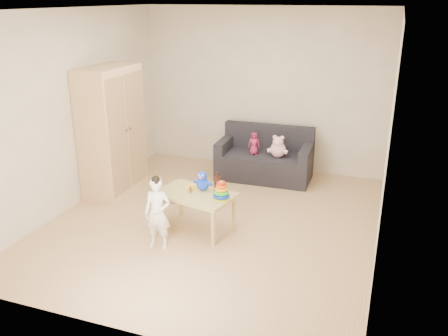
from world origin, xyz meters
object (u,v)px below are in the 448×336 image
at_px(wardrobe, 112,131).
at_px(toddler, 158,214).
at_px(sofa, 264,166).
at_px(play_table, 196,211).

distance_m(wardrobe, toddler, 1.96).
bearing_deg(wardrobe, sofa, 32.23).
xyz_separation_m(wardrobe, sofa, (1.94, 1.22, -0.71)).
distance_m(play_table, toddler, 0.61).
distance_m(sofa, play_table, 2.02).
height_order(sofa, play_table, play_table).
xyz_separation_m(play_table, toddler, (-0.24, -0.54, 0.17)).
bearing_deg(sofa, play_table, -100.97).
height_order(sofa, toddler, toddler).
bearing_deg(wardrobe, play_table, -25.41).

